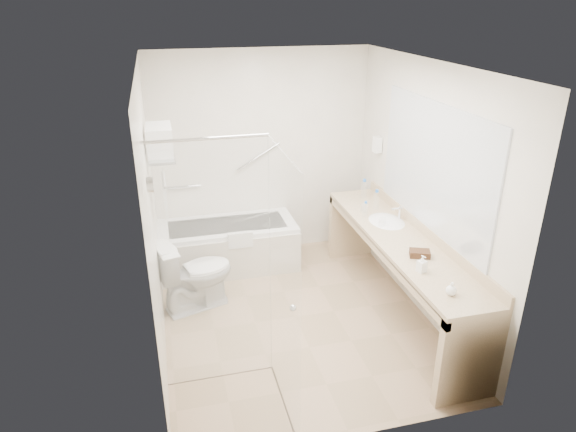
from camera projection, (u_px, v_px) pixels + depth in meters
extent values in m
plane|color=tan|center=(295.00, 317.00, 5.25)|extent=(3.20, 3.20, 0.00)
cube|color=silver|center=(297.00, 64.00, 4.26)|extent=(2.60, 3.20, 0.10)
cube|color=silver|center=(262.00, 156.00, 6.18)|extent=(2.60, 0.10, 2.50)
cube|color=silver|center=(360.00, 293.00, 3.33)|extent=(2.60, 0.10, 2.50)
cube|color=silver|center=(152.00, 217.00, 4.46)|extent=(0.10, 3.20, 2.50)
cube|color=silver|center=(423.00, 192.00, 5.05)|extent=(0.10, 3.20, 2.50)
cube|color=white|center=(228.00, 245.00, 6.14)|extent=(1.60, 0.70, 0.55)
cube|color=beige|center=(233.00, 261.00, 5.83)|extent=(1.60, 0.02, 0.50)
cube|color=white|center=(240.00, 240.00, 5.76)|extent=(0.28, 0.06, 0.18)
cylinder|color=silver|center=(184.00, 187.00, 6.05)|extent=(0.40, 0.03, 0.03)
cylinder|color=silver|center=(258.00, 157.00, 6.13)|extent=(0.53, 0.03, 0.33)
cube|color=silver|center=(214.00, 270.00, 4.02)|extent=(0.90, 0.01, 2.10)
cube|color=silver|center=(284.00, 292.00, 3.72)|extent=(0.02, 0.90, 2.10)
cylinder|color=silver|center=(206.00, 139.00, 3.60)|extent=(0.90, 0.02, 0.02)
sphere|color=silver|center=(293.00, 308.00, 3.61)|extent=(0.05, 0.05, 0.05)
cylinder|color=silver|center=(150.00, 185.00, 3.17)|extent=(0.04, 0.10, 0.10)
cube|color=silver|center=(161.00, 155.00, 4.62)|extent=(0.24, 0.55, 0.02)
cylinder|color=silver|center=(163.00, 178.00, 4.71)|extent=(0.02, 0.55, 0.02)
cube|color=white|center=(165.00, 195.00, 4.77)|extent=(0.03, 0.42, 0.32)
cube|color=white|center=(160.00, 149.00, 4.60)|extent=(0.22, 0.40, 0.08)
cube|color=white|center=(160.00, 140.00, 4.57)|extent=(0.22, 0.40, 0.08)
cube|color=white|center=(159.00, 130.00, 4.53)|extent=(0.22, 0.40, 0.08)
cube|color=#CDAD88|center=(401.00, 240.00, 5.02)|extent=(0.55, 2.70, 0.05)
cube|color=#CDAD88|center=(425.00, 230.00, 5.05)|extent=(0.03, 2.70, 0.10)
cube|color=#CDAD88|center=(376.00, 248.00, 4.99)|extent=(0.04, 2.70, 0.08)
cube|color=#CDAD88|center=(470.00, 359.00, 4.02)|extent=(0.55, 0.08, 0.80)
cube|color=#CDAD88|center=(351.00, 226.00, 6.36)|extent=(0.55, 0.08, 0.80)
ellipsoid|color=white|center=(386.00, 224.00, 5.39)|extent=(0.40, 0.52, 0.14)
cylinder|color=silver|center=(400.00, 213.00, 5.38)|extent=(0.03, 0.03, 0.14)
cube|color=silver|center=(433.00, 167.00, 4.79)|extent=(0.02, 2.00, 1.20)
cube|color=white|center=(377.00, 145.00, 5.89)|extent=(0.08, 0.10, 0.18)
imported|color=white|center=(195.00, 274.00, 5.29)|extent=(0.89, 0.66, 0.77)
cube|color=#442818|center=(420.00, 253.00, 4.64)|extent=(0.21, 0.18, 0.06)
imported|color=white|center=(421.00, 268.00, 4.38)|extent=(0.11, 0.17, 0.07)
imported|color=white|center=(451.00, 290.00, 4.04)|extent=(0.11, 0.13, 0.09)
cylinder|color=silver|center=(365.00, 210.00, 5.45)|extent=(0.05, 0.05, 0.15)
cylinder|color=blue|center=(366.00, 202.00, 5.42)|extent=(0.03, 0.03, 0.02)
cylinder|color=silver|center=(364.00, 189.00, 5.97)|extent=(0.07, 0.07, 0.19)
cylinder|color=blue|center=(365.00, 180.00, 5.93)|extent=(0.04, 0.04, 0.03)
cylinder|color=silver|center=(376.00, 200.00, 5.65)|extent=(0.07, 0.07, 0.19)
cylinder|color=blue|center=(377.00, 191.00, 5.61)|extent=(0.04, 0.04, 0.03)
cylinder|color=silver|center=(382.00, 222.00, 5.23)|extent=(0.09, 0.09, 0.10)
cylinder|color=silver|center=(364.00, 208.00, 5.58)|extent=(0.08, 0.08, 0.09)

